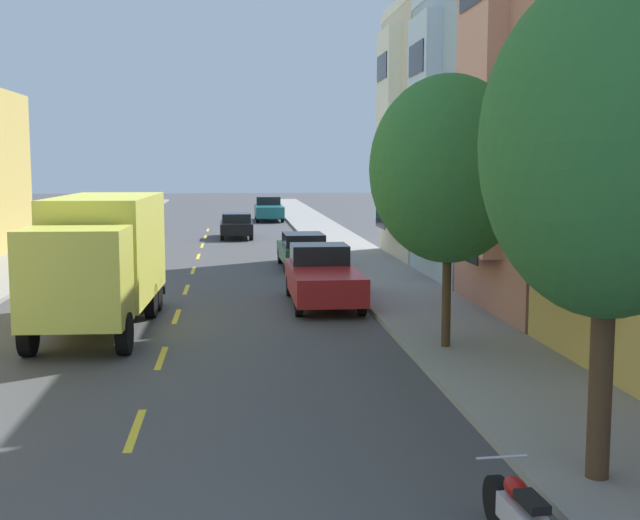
{
  "coord_description": "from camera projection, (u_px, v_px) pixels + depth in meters",
  "views": [
    {
      "loc": [
        1.62,
        -6.31,
        4.31
      ],
      "look_at": [
        4.27,
        19.09,
        1.3
      ],
      "focal_mm": 46.74,
      "sensor_mm": 36.0,
      "label": 1
    }
  ],
  "objects": [
    {
      "name": "townhouse_fifth_cream",
      "position": [
        524.0,
        137.0,
        37.19
      ],
      "size": [
        12.6,
        6.65,
        11.21
      ],
      "color": "beige",
      "rests_on": "ground_plane"
    },
    {
      "name": "parked_sedan_burgundy",
      "position": [
        134.0,
        221.0,
        50.5
      ],
      "size": [
        1.81,
        4.5,
        1.43
      ],
      "color": "maroon",
      "rests_on": "ground_plane"
    },
    {
      "name": "ground_plane",
      "position": [
        196.0,
        262.0,
        36.2
      ],
      "size": [
        160.0,
        160.0,
        0.0
      ],
      "primitive_type": "plane",
      "color": "#424244"
    },
    {
      "name": "street_tree_second",
      "position": [
        449.0,
        169.0,
        18.49
      ],
      "size": [
        3.54,
        3.54,
        6.11
      ],
      "color": "#47331E",
      "rests_on": "sidewalk_right"
    },
    {
      "name": "lane_centerline_dashes",
      "position": [
        190.0,
        279.0,
        30.77
      ],
      "size": [
        0.14,
        47.2,
        0.01
      ],
      "color": "yellow",
      "rests_on": "ground_plane"
    },
    {
      "name": "parked_motorcycle",
      "position": [
        521.0,
        517.0,
        9.2
      ],
      "size": [
        0.62,
        2.05,
        0.9
      ],
      "color": "black",
      "rests_on": "ground_plane"
    },
    {
      "name": "street_tree_nearest",
      "position": [
        610.0,
        146.0,
        10.57
      ],
      "size": [
        3.32,
        3.32,
        6.63
      ],
      "color": "#47331E",
      "rests_on": "sidewalk_right"
    },
    {
      "name": "delivery_box_truck",
      "position": [
        102.0,
        254.0,
        21.59
      ],
      "size": [
        2.66,
        7.77,
        3.41
      ],
      "color": "#D8D84C",
      "rests_on": "ground_plane"
    },
    {
      "name": "parked_pickup_red",
      "position": [
        323.0,
        277.0,
        25.33
      ],
      "size": [
        2.02,
        5.31,
        1.73
      ],
      "color": "#AD1E1E",
      "rests_on": "ground_plane"
    },
    {
      "name": "parked_pickup_teal",
      "position": [
        269.0,
        209.0,
        61.26
      ],
      "size": [
        2.01,
        5.3,
        1.73
      ],
      "color": "#195B60",
      "rests_on": "ground_plane"
    },
    {
      "name": "parked_hatchback_white",
      "position": [
        89.0,
        250.0,
        33.91
      ],
      "size": [
        1.77,
        4.01,
        1.5
      ],
      "color": "silver",
      "rests_on": "ground_plane"
    },
    {
      "name": "moving_black_sedan",
      "position": [
        237.0,
        225.0,
        47.3
      ],
      "size": [
        1.8,
        4.5,
        1.43
      ],
      "color": "black",
      "rests_on": "ground_plane"
    },
    {
      "name": "parked_sedan_forest",
      "position": [
        303.0,
        250.0,
        33.99
      ],
      "size": [
        1.9,
        4.54,
        1.43
      ],
      "color": "#194C28",
      "rests_on": "ground_plane"
    },
    {
      "name": "sidewalk_right",
      "position": [
        365.0,
        263.0,
        34.95
      ],
      "size": [
        3.2,
        120.0,
        0.14
      ],
      "primitive_type": "cube",
      "color": "gray",
      "rests_on": "ground_plane"
    },
    {
      "name": "sidewalk_left",
      "position": [
        16.0,
        268.0,
        33.48
      ],
      "size": [
        3.2,
        120.0,
        0.14
      ],
      "primitive_type": "cube",
      "color": "gray",
      "rests_on": "ground_plane"
    },
    {
      "name": "townhouse_fourth_powder_blue",
      "position": [
        567.0,
        140.0,
        30.37
      ],
      "size": [
        11.0,
        6.65,
        10.63
      ],
      "color": "#9EB7CC",
      "rests_on": "ground_plane"
    }
  ]
}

